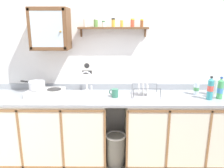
# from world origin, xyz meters

# --- Properties ---
(back_wall) EXTENTS (3.79, 0.07, 2.64)m
(back_wall) POSITION_xyz_m (0.00, 0.70, 1.33)
(back_wall) COLOR white
(back_wall) RESTS_ON ground
(lower_cabinet_run) EXTENTS (1.51, 0.63, 0.90)m
(lower_cabinet_run) POSITION_xyz_m (-0.83, 0.37, 0.45)
(lower_cabinet_run) COLOR black
(lower_cabinet_run) RESTS_ON ground
(lower_cabinet_run_right) EXTENTS (1.44, 0.63, 0.90)m
(lower_cabinet_run_right) POSITION_xyz_m (0.87, 0.37, 0.45)
(lower_cabinet_run_right) COLOR black
(lower_cabinet_run_right) RESTS_ON ground
(countertop) EXTENTS (3.15, 0.65, 0.03)m
(countertop) POSITION_xyz_m (0.00, 0.36, 0.91)
(countertop) COLOR gray
(countertop) RESTS_ON lower_cabinet_run
(backsplash) EXTENTS (3.15, 0.02, 0.08)m
(backsplash) POSITION_xyz_m (0.00, 0.66, 0.97)
(backsplash) COLOR gray
(backsplash) RESTS_ON countertop
(sink) EXTENTS (0.52, 0.41, 0.41)m
(sink) POSITION_xyz_m (-0.37, 0.40, 0.90)
(sink) COLOR silver
(sink) RESTS_ON countertop
(hot_plate_stove) EXTENTS (0.44, 0.32, 0.07)m
(hot_plate_stove) POSITION_xyz_m (-0.85, 0.40, 0.96)
(hot_plate_stove) COLOR silver
(hot_plate_stove) RESTS_ON countertop
(saucepan) EXTENTS (0.34, 0.21, 0.10)m
(saucepan) POSITION_xyz_m (-0.96, 0.43, 1.06)
(saucepan) COLOR silver
(saucepan) RESTS_ON hot_plate_stove
(bottle_detergent_teal_0) EXTENTS (0.07, 0.07, 0.28)m
(bottle_detergent_teal_0) POSITION_xyz_m (1.14, 0.26, 1.06)
(bottle_detergent_teal_0) COLOR teal
(bottle_detergent_teal_0) RESTS_ON countertop
(bottle_water_clear_1) EXTENTS (0.07, 0.07, 0.21)m
(bottle_water_clear_1) POSITION_xyz_m (1.05, 0.44, 1.02)
(bottle_water_clear_1) COLOR silver
(bottle_water_clear_1) RESTS_ON countertop
(bottle_soda_green_2) EXTENTS (0.07, 0.07, 0.27)m
(bottle_soda_green_2) POSITION_xyz_m (1.28, 0.29, 1.05)
(bottle_soda_green_2) COLOR #4CB266
(bottle_soda_green_2) RESTS_ON countertop
(bottle_opaque_white_3) EXTENTS (0.08, 0.08, 0.26)m
(bottle_opaque_white_3) POSITION_xyz_m (1.27, 0.42, 1.05)
(bottle_opaque_white_3) COLOR white
(bottle_opaque_white_3) RESTS_ON countertop
(dish_rack) EXTENTS (0.35, 0.25, 0.17)m
(dish_rack) POSITION_xyz_m (0.39, 0.39, 0.97)
(dish_rack) COLOR #B2B2B7
(dish_rack) RESTS_ON countertop
(mug) EXTENTS (0.12, 0.08, 0.10)m
(mug) POSITION_xyz_m (0.02, 0.34, 0.98)
(mug) COLOR #337259
(mug) RESTS_ON countertop
(wall_cabinet) EXTENTS (0.45, 0.34, 0.50)m
(wall_cabinet) POSITION_xyz_m (-0.76, 0.52, 1.74)
(wall_cabinet) COLOR brown
(spice_shelf) EXTENTS (0.88, 0.14, 0.23)m
(spice_shelf) POSITION_xyz_m (-0.00, 0.61, 1.76)
(spice_shelf) COLOR brown
(warning_sign) EXTENTS (0.15, 0.01, 0.25)m
(warning_sign) POSITION_xyz_m (-0.35, 0.67, 1.23)
(warning_sign) COLOR silver
(trash_bin) EXTENTS (0.27, 0.27, 0.42)m
(trash_bin) POSITION_xyz_m (0.04, 0.32, 0.22)
(trash_bin) COLOR gray
(trash_bin) RESTS_ON ground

